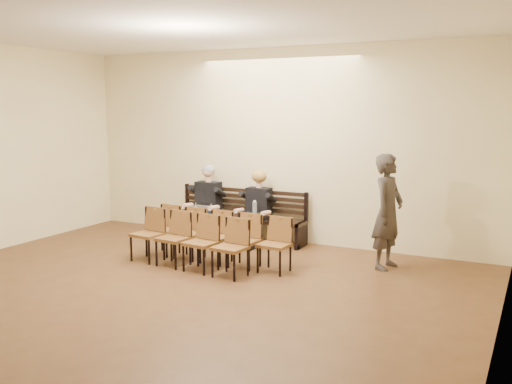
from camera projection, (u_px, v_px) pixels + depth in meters
The scene contains 11 objects.
ground at pixel (85, 334), 6.20m from camera, with size 10.00×10.00×0.00m, color brown.
room_walls at pixel (124, 99), 6.52m from camera, with size 8.02×10.01×3.51m.
bench at pixel (238, 228), 10.55m from camera, with size 2.60×0.90×0.45m, color black.
seated_man at pixel (206, 202), 10.66m from camera, with size 0.57×0.79×1.37m, color black, non-canonical shape.
seated_woman at pixel (256, 210), 10.19m from camera, with size 0.53×0.74×1.24m, color black, non-canonical shape.
laptop at pixel (200, 209), 10.54m from camera, with size 0.35×0.28×0.26m, color silver.
water_bottle at pixel (255, 215), 9.98m from camera, with size 0.08×0.08×0.25m, color silver.
bag at pixel (237, 232), 10.51m from camera, with size 0.42×0.28×0.31m, color black.
passerby at pixel (388, 203), 8.60m from camera, with size 0.74×0.48×2.02m, color #352F2C.
chair_row_front at pixel (216, 237), 8.99m from camera, with size 2.52×0.45×0.82m, color brown.
chair_row_back at pixel (187, 241), 8.67m from camera, with size 2.07×0.46×0.85m, color brown.
Camera 1 is at (4.33, -4.42, 2.45)m, focal length 40.00 mm.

